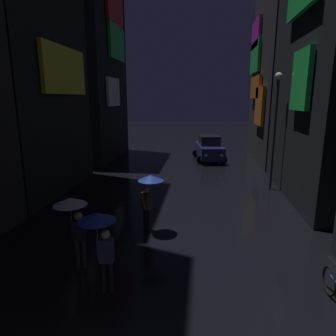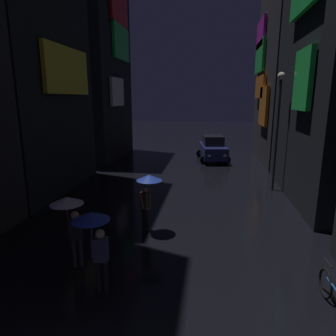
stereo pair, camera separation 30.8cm
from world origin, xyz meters
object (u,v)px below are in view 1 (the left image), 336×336
Objects in this scene: pedestrian_near_crossing_blue at (149,187)px; pedestrian_foreground_left_blue at (100,231)px; streetlamp_right_far at (275,119)px; pedestrian_far_right_clear at (73,213)px; car_distant at (209,148)px.

pedestrian_foreground_left_blue is at bearing -98.31° from pedestrian_near_crossing_blue.
streetlamp_right_far is (5.93, 9.45, 2.00)m from pedestrian_foreground_left_blue.
pedestrian_far_right_clear is 11.18m from streetlamp_right_far.
streetlamp_right_far is (3.11, -7.28, 2.75)m from car_distant.
pedestrian_far_right_clear reaches higher than car_distant.
pedestrian_near_crossing_blue is 0.49× the size of car_distant.
pedestrian_near_crossing_blue is 8.20m from streetlamp_right_far.
pedestrian_near_crossing_blue is 0.36× the size of streetlamp_right_far.
car_distant is 8.38m from streetlamp_right_far.
pedestrian_far_right_clear is at bearing 138.00° from pedestrian_foreground_left_blue.
pedestrian_far_right_clear is 1.00× the size of pedestrian_foreground_left_blue.
pedestrian_far_right_clear is 16.25m from car_distant.
pedestrian_far_right_clear and pedestrian_foreground_left_blue have the same top height.
pedestrian_near_crossing_blue is 1.00× the size of pedestrian_far_right_clear.
streetlamp_right_far reaches higher than car_distant.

